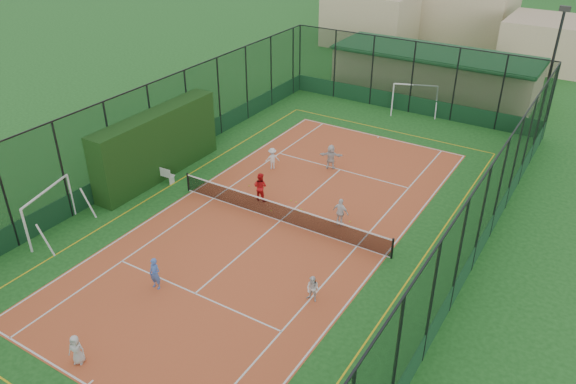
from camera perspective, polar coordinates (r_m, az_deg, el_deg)
name	(u,v)px	position (r m, az deg, el deg)	size (l,w,h in m)	color
ground	(280,221)	(27.33, -0.79, -2.96)	(300.00, 300.00, 0.00)	#1C501B
court_slab	(280,221)	(27.33, -0.79, -2.95)	(11.17, 23.97, 0.01)	#C44E2B
tennis_net	(280,212)	(27.05, -0.80, -2.01)	(11.67, 0.12, 1.06)	black
perimeter_fence	(280,176)	(26.07, -0.83, 1.68)	(18.12, 34.12, 5.00)	black
floodlight_ne	(549,77)	(37.72, 24.99, 10.55)	(0.60, 0.26, 8.25)	black
clubhouse	(434,72)	(45.18, 14.65, 11.72)	(15.20, 7.20, 3.15)	tan
hedge_left	(157,145)	(31.52, -13.15, 4.70)	(1.27, 8.47, 3.70)	black
white_bench	(161,173)	(31.50, -12.78, 1.92)	(1.66, 0.46, 0.94)	white
futsal_goal_near	(50,212)	(28.17, -23.02, -1.88)	(0.99, 3.42, 2.21)	white
futsal_goal_far	(414,99)	(40.85, 12.71, 9.23)	(3.10, 0.90, 2.00)	white
child_near_left	(76,350)	(21.10, -20.69, -14.75)	(0.57, 0.37, 1.17)	silver
child_near_mid	(155,274)	(23.39, -13.36, -8.07)	(0.51, 0.34, 1.40)	#4871CC
child_near_right	(313,289)	(22.25, 2.54, -9.82)	(0.55, 0.43, 1.14)	white
child_far_left	(272,158)	(31.91, -1.60, 3.43)	(0.82, 0.47, 1.27)	silver
child_far_right	(341,212)	(26.75, 5.37, -2.07)	(0.83, 0.35, 1.42)	white
child_far_back	(331,157)	(32.00, 4.38, 3.60)	(1.34, 0.43, 1.44)	silver
coach	(260,187)	(28.74, -2.84, 0.55)	(0.74, 0.58, 1.53)	red
tennis_balls	(293,206)	(28.49, 0.52, -1.39)	(6.30, 1.59, 0.07)	#CCE033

